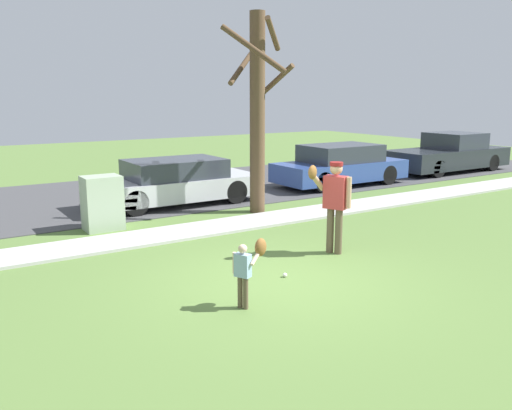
% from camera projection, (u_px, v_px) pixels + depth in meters
% --- Properties ---
extents(ground_plane, '(48.00, 48.00, 0.00)m').
position_uv_depth(ground_plane, '(187.00, 234.00, 11.54)').
color(ground_plane, '#567538').
extents(sidewalk_strip, '(36.00, 1.20, 0.06)m').
position_uv_depth(sidewalk_strip, '(185.00, 232.00, 11.61)').
color(sidewalk_strip, '#B2B2AD').
rests_on(sidewalk_strip, ground).
extents(road_surface, '(36.00, 6.80, 0.02)m').
position_uv_depth(road_surface, '(112.00, 196.00, 15.74)').
color(road_surface, '#424244').
rests_on(road_surface, ground).
extents(person_adult, '(0.85, 0.57, 1.74)m').
position_uv_depth(person_adult, '(334.00, 197.00, 9.92)').
color(person_adult, brown).
rests_on(person_adult, ground).
extents(person_child, '(0.52, 0.30, 0.98)m').
position_uv_depth(person_child, '(248.00, 263.00, 7.46)').
color(person_child, brown).
rests_on(person_child, ground).
extents(baseball, '(0.07, 0.07, 0.07)m').
position_uv_depth(baseball, '(285.00, 275.00, 8.81)').
color(baseball, white).
rests_on(baseball, ground).
extents(utility_cabinet, '(0.81, 0.62, 1.21)m').
position_uv_depth(utility_cabinet, '(102.00, 203.00, 11.80)').
color(utility_cabinet, '#9EB293').
rests_on(utility_cabinet, ground).
extents(street_tree_near, '(1.84, 1.88, 4.91)m').
position_uv_depth(street_tree_near, '(258.00, 108.00, 13.17)').
color(street_tree_near, brown).
rests_on(street_tree_near, ground).
extents(parked_sedan_silver, '(4.60, 1.80, 1.23)m').
position_uv_depth(parked_sedan_silver, '(175.00, 182.00, 14.46)').
color(parked_sedan_silver, silver).
rests_on(parked_sedan_silver, road_surface).
extents(parked_wagon_blue, '(4.50, 1.80, 1.33)m').
position_uv_depth(parked_wagon_blue, '(340.00, 165.00, 17.53)').
color(parked_wagon_blue, '#2D478C').
rests_on(parked_wagon_blue, road_surface).
extents(parked_pickup_dark, '(5.20, 1.95, 1.48)m').
position_uv_depth(parked_pickup_dark, '(449.00, 154.00, 20.67)').
color(parked_pickup_dark, '#23282D').
rests_on(parked_pickup_dark, road_surface).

